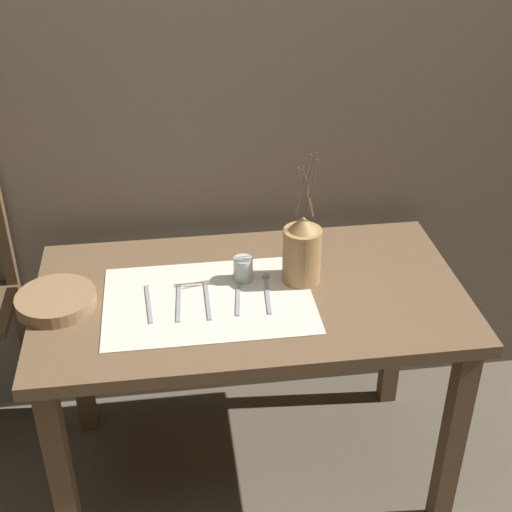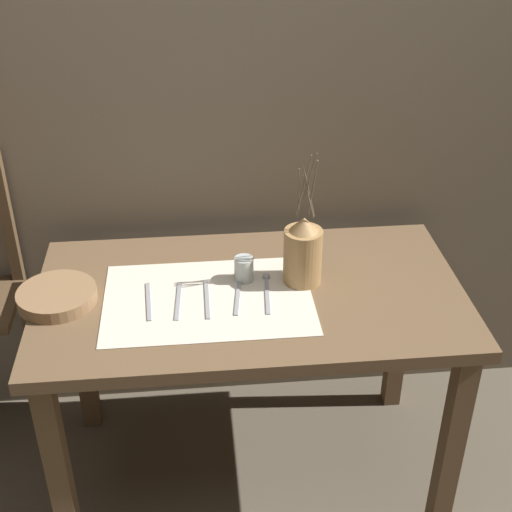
% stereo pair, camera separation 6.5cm
% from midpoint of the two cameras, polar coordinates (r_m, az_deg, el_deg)
% --- Properties ---
extents(ground_plane, '(12.00, 12.00, 0.00)m').
position_cam_midpoint_polar(ground_plane, '(2.59, 0.36, -16.58)').
color(ground_plane, brown).
extents(stone_wall_back, '(7.00, 0.06, 2.40)m').
position_cam_midpoint_polar(stone_wall_back, '(2.31, -0.75, 13.08)').
color(stone_wall_back, '#6B5E4C').
rests_on(stone_wall_back, ground_plane).
extents(wooden_table, '(1.26, 0.69, 0.74)m').
position_cam_midpoint_polar(wooden_table, '(2.16, 0.41, -5.11)').
color(wooden_table, brown).
rests_on(wooden_table, ground_plane).
extents(linen_cloth, '(0.60, 0.41, 0.00)m').
position_cam_midpoint_polar(linen_cloth, '(2.06, -2.94, -3.46)').
color(linen_cloth, beige).
rests_on(linen_cloth, wooden_table).
extents(pitcher_with_flowers, '(0.11, 0.11, 0.42)m').
position_cam_midpoint_polar(pitcher_with_flowers, '(2.09, 4.66, 0.29)').
color(pitcher_with_flowers, '#A87F4C').
rests_on(pitcher_with_flowers, wooden_table).
extents(wooden_bowl, '(0.23, 0.23, 0.04)m').
position_cam_midpoint_polar(wooden_bowl, '(2.11, -14.80, -3.20)').
color(wooden_bowl, '#8E6B47').
rests_on(wooden_bowl, wooden_table).
extents(glass_tumbler_near, '(0.06, 0.06, 0.07)m').
position_cam_midpoint_polar(glass_tumbler_near, '(2.12, -0.09, -1.05)').
color(glass_tumbler_near, '#B7C1BC').
rests_on(glass_tumbler_near, wooden_table).
extents(fork_inner, '(0.02, 0.19, 0.00)m').
position_cam_midpoint_polar(fork_inner, '(2.06, -7.70, -3.62)').
color(fork_inner, '#939399').
rests_on(fork_inner, wooden_table).
extents(fork_outer, '(0.02, 0.19, 0.00)m').
position_cam_midpoint_polar(fork_outer, '(2.06, -5.34, -3.59)').
color(fork_outer, '#939399').
rests_on(fork_outer, wooden_table).
extents(knife_center, '(0.01, 0.19, 0.00)m').
position_cam_midpoint_polar(knife_center, '(2.06, -3.03, -3.51)').
color(knife_center, '#939399').
rests_on(knife_center, wooden_table).
extents(spoon_outer, '(0.04, 0.20, 0.02)m').
position_cam_midpoint_polar(spoon_outer, '(2.11, -0.49, -2.32)').
color(spoon_outer, '#939399').
rests_on(spoon_outer, wooden_table).
extents(spoon_inner, '(0.03, 0.20, 0.02)m').
position_cam_midpoint_polar(spoon_inner, '(2.12, 1.74, -2.25)').
color(spoon_inner, '#939399').
rests_on(spoon_inner, wooden_table).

